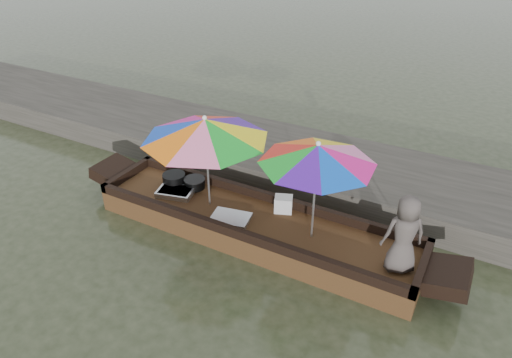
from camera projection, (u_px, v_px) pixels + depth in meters
The scene contains 11 objects.
water at pixel (253, 235), 7.33m from camera, with size 80.00×80.00×0.00m, color #29301B.
dock at pixel (308, 164), 8.86m from camera, with size 22.00×2.20×0.50m, color #2D2B26.
boat_hull at pixel (253, 227), 7.24m from camera, with size 5.25×1.20×0.35m, color #382311.
cooking_pot at pixel (174, 180), 7.96m from camera, with size 0.40×0.40×0.21m, color black.
tray_crayfish at pixel (176, 192), 7.72m from camera, with size 0.59×0.41×0.09m, color silver.
tray_scallop at pixel (231, 218), 7.08m from camera, with size 0.59×0.41×0.06m, color silver.
charcoal_grill at pixel (195, 184), 7.88m from camera, with size 0.35×0.35×0.16m, color black.
supply_bag at pixel (283, 204), 7.24m from camera, with size 0.28×0.22×0.26m, color silver.
vendor at pixel (404, 235), 5.84m from camera, with size 0.56×0.37×1.14m, color #49413D.
umbrella_bow at pixel (207, 162), 7.09m from camera, with size 1.96×1.96×1.55m, color yellow, non-canonical shape.
umbrella_stern at pixel (315, 192), 6.35m from camera, with size 1.62×1.62×1.55m, color #E51484, non-canonical shape.
Camera 1 is at (2.86, -5.11, 4.50)m, focal length 32.00 mm.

